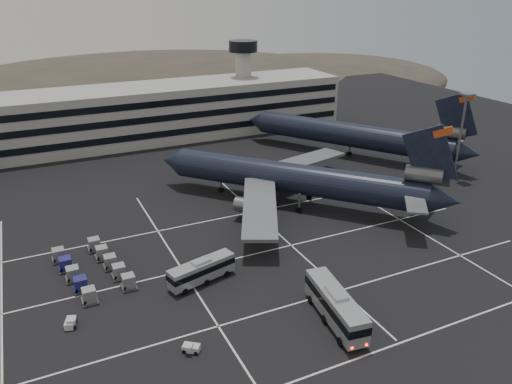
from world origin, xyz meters
The scene contains 12 objects.
ground centered at (0.00, 0.00, 0.00)m, with size 260.00×260.00×0.00m, color black.
lane_markings centered at (0.95, 0.72, 0.01)m, with size 90.00×55.62×0.01m.
terminal centered at (-2.95, 71.14, 6.93)m, with size 125.00×26.00×24.00m.
hills centered at (17.99, 170.00, -12.07)m, with size 352.00×180.00×44.00m.
lightpole_right centered at (58.00, 15.00, 11.82)m, with size 2.40×2.40×18.28m.
trijet_main centered at (20.68, 17.45, 5.25)m, with size 43.15×46.10×18.08m.
trijet_far centered at (47.04, 36.31, 5.43)m, with size 37.73×50.87×18.08m.
bus_near centered at (7.47, -15.24, 2.41)m, with size 4.53×12.74×4.41m.
bus_far centered at (-4.45, 0.15, 1.93)m, with size 10.27×4.75×3.53m.
tug_a centered at (-22.34, -2.32, 0.56)m, with size 1.76×2.24×1.27m.
tug_b centered at (-10.34, -12.95, 0.55)m, with size 2.22×2.08×1.23m.
uld_cluster centered at (-18.03, 8.91, 0.99)m, with size 10.45×16.71×2.02m.
Camera 1 is at (-23.18, -57.04, 38.89)m, focal length 35.00 mm.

